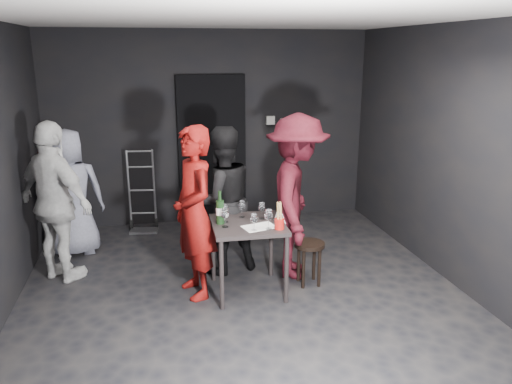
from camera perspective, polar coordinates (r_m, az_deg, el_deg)
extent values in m
cube|color=black|center=(5.18, -1.32, -11.96)|extent=(4.50, 5.00, 0.02)
cube|color=silver|center=(4.58, -1.55, 19.40)|extent=(4.50, 5.00, 0.02)
cube|color=black|center=(7.13, -5.16, 7.23)|extent=(4.50, 0.04, 2.70)
cube|color=black|center=(2.42, 9.74, -10.68)|extent=(4.50, 0.04, 2.70)
cube|color=black|center=(5.56, 22.06, 3.64)|extent=(0.04, 5.00, 2.70)
cube|color=black|center=(7.12, -5.04, 4.78)|extent=(0.95, 0.10, 2.10)
cube|color=#B7B7B2|center=(7.22, 1.65, 8.20)|extent=(0.12, 0.06, 0.12)
cube|color=#B7B7B2|center=(7.27, 3.19, 7.84)|extent=(0.10, 0.06, 0.14)
cylinder|color=#B2B2B7|center=(7.03, -14.30, 0.12)|extent=(0.03, 0.03, 1.13)
cylinder|color=#B2B2B7|center=(7.02, -11.55, 0.27)|extent=(0.03, 0.03, 1.13)
cube|color=#B2B2B7|center=(7.08, -12.66, -4.33)|extent=(0.38, 0.21, 0.03)
cylinder|color=black|center=(7.20, -14.03, -3.53)|extent=(0.04, 0.16, 0.16)
cylinder|color=black|center=(7.19, -11.34, -3.38)|extent=(0.04, 0.16, 0.16)
cube|color=black|center=(5.02, -0.93, -3.77)|extent=(0.72, 0.72, 0.04)
cylinder|color=black|center=(4.82, -3.95, -9.49)|extent=(0.04, 0.04, 0.71)
cylinder|color=black|center=(4.94, 3.51, -8.83)|extent=(0.04, 0.04, 0.71)
cylinder|color=black|center=(5.40, -4.92, -6.62)|extent=(0.04, 0.04, 0.71)
cylinder|color=black|center=(5.51, 1.73, -6.11)|extent=(0.04, 0.04, 0.71)
cylinder|color=black|center=(5.30, 6.13, -5.99)|extent=(0.32, 0.32, 0.04)
cylinder|color=black|center=(5.50, 6.65, -7.95)|extent=(0.04, 0.04, 0.41)
cylinder|color=black|center=(5.45, 4.89, -8.12)|extent=(0.04, 0.04, 0.41)
cylinder|color=black|center=(5.30, 5.44, -8.87)|extent=(0.04, 0.04, 0.41)
cylinder|color=black|center=(5.35, 7.24, -8.68)|extent=(0.04, 0.04, 0.41)
imported|color=maroon|center=(4.93, -7.15, -0.87)|extent=(0.66, 0.84, 2.02)
imported|color=black|center=(5.48, -3.99, -0.18)|extent=(0.98, 0.70, 1.81)
imported|color=#3C0C14|center=(5.34, 4.72, 1.21)|extent=(1.03, 1.51, 2.14)
imported|color=silver|center=(5.63, -22.02, 0.17)|extent=(1.25, 1.21, 2.01)
imported|color=gray|center=(6.35, -20.39, 0.08)|extent=(0.84, 0.56, 1.59)
cube|color=white|center=(4.90, 0.37, -4.01)|extent=(0.36, 0.28, 0.00)
cylinder|color=black|center=(4.97, -4.13, -2.31)|extent=(0.08, 0.08, 0.24)
cylinder|color=black|center=(4.92, -4.17, -0.43)|extent=(0.03, 0.03, 0.10)
cylinder|color=white|center=(4.96, -4.13, -2.19)|extent=(0.08, 0.08, 0.08)
cylinder|color=#B01510|center=(4.84, 2.68, -3.65)|extent=(0.09, 0.09, 0.10)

